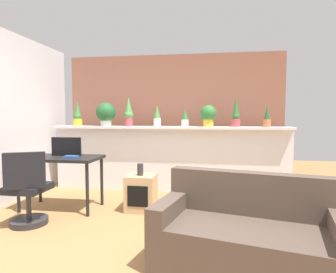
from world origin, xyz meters
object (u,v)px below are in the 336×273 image
(tv_monitor, at_px, (66,147))
(potted_plant_2, at_px, (129,112))
(potted_plant_1, at_px, (106,113))
(book_on_desk, at_px, (71,157))
(couch, at_px, (248,237))
(potted_plant_6, at_px, (236,114))
(vase_on_shelf, at_px, (140,169))
(office_chair, at_px, (27,194))
(potted_plant_4, at_px, (185,118))
(potted_plant_0, at_px, (77,115))
(potted_plant_3, at_px, (157,116))
(potted_plant_5, at_px, (208,115))
(potted_plant_7, at_px, (267,118))
(desk, at_px, (61,162))
(side_cube_shelf, at_px, (141,193))

(tv_monitor, bearing_deg, potted_plant_2, 61.78)
(potted_plant_2, relative_size, tv_monitor, 1.18)
(potted_plant_1, bearing_deg, book_on_desk, -90.21)
(potted_plant_1, xyz_separation_m, couch, (2.20, -2.43, -1.09))
(potted_plant_6, height_order, vase_on_shelf, potted_plant_6)
(office_chair, relative_size, couch, 0.54)
(potted_plant_4, bearing_deg, office_chair, -132.53)
(potted_plant_0, bearing_deg, potted_plant_3, -0.30)
(potted_plant_6, bearing_deg, couch, -91.86)
(potted_plant_5, distance_m, potted_plant_7, 0.96)
(potted_plant_2, relative_size, potted_plant_4, 1.70)
(potted_plant_0, xyz_separation_m, potted_plant_7, (3.33, -0.03, -0.04))
(potted_plant_2, relative_size, potted_plant_5, 1.42)
(potted_plant_0, bearing_deg, desk, -74.73)
(potted_plant_0, xyz_separation_m, potted_plant_5, (2.37, 0.00, 0.01))
(potted_plant_0, relative_size, potted_plant_2, 0.88)
(couch, bearing_deg, book_on_desk, 152.84)
(potted_plant_5, bearing_deg, book_on_desk, -144.07)
(potted_plant_1, bearing_deg, office_chair, -99.10)
(desk, height_order, side_cube_shelf, desk)
(potted_plant_0, xyz_separation_m, office_chair, (0.26, -1.85, -0.95))
(potted_plant_4, bearing_deg, potted_plant_5, -1.44)
(potted_plant_4, height_order, potted_plant_6, potted_plant_6)
(potted_plant_2, distance_m, book_on_desk, 1.53)
(potted_plant_2, distance_m, vase_on_shelf, 1.46)
(vase_on_shelf, bearing_deg, tv_monitor, -179.70)
(potted_plant_6, xyz_separation_m, office_chair, (-2.57, -1.87, -0.96))
(office_chair, height_order, vase_on_shelf, office_chair)
(potted_plant_3, xyz_separation_m, potted_plant_6, (1.34, 0.02, 0.03))
(potted_plant_4, xyz_separation_m, desk, (-1.65, -1.19, -0.63))
(tv_monitor, distance_m, vase_on_shelf, 1.13)
(potted_plant_0, relative_size, couch, 0.27)
(potted_plant_6, distance_m, vase_on_shelf, 1.93)
(potted_plant_4, distance_m, potted_plant_5, 0.40)
(potted_plant_6, bearing_deg, office_chair, -143.97)
(potted_plant_3, xyz_separation_m, desk, (-1.16, -1.17, -0.65))
(office_chair, xyz_separation_m, vase_on_shelf, (1.20, 0.76, 0.19))
(potted_plant_5, xyz_separation_m, side_cube_shelf, (-0.91, -1.08, -1.10))
(potted_plant_4, relative_size, tv_monitor, 0.69)
(potted_plant_2, distance_m, office_chair, 2.23)
(office_chair, bearing_deg, potted_plant_5, 41.33)
(side_cube_shelf, height_order, vase_on_shelf, vase_on_shelf)
(desk, relative_size, tv_monitor, 2.50)
(potted_plant_0, bearing_deg, office_chair, -82.07)
(vase_on_shelf, bearing_deg, side_cube_shelf, 71.67)
(potted_plant_4, xyz_separation_m, couch, (0.78, -2.46, -1.01))
(potted_plant_7, bearing_deg, side_cube_shelf, -150.68)
(desk, bearing_deg, vase_on_shelf, 4.33)
(potted_plant_3, height_order, couch, potted_plant_3)
(potted_plant_3, bearing_deg, vase_on_shelf, -91.63)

